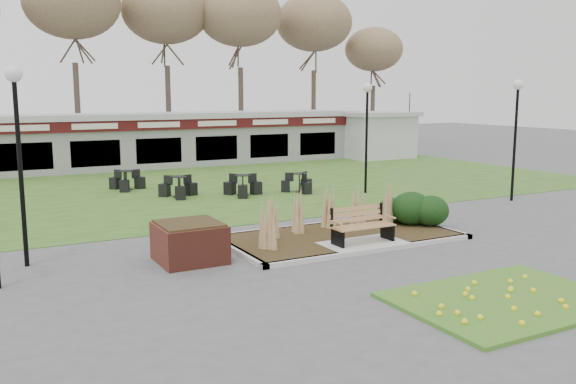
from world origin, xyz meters
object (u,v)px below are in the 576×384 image
bistro_set_a (127,183)px  lamp_post_mid_right (517,113)px  bistro_set_c (299,186)px  patio_umbrella (409,127)px  bistro_set_b (179,190)px  lamp_post_near_left (17,122)px  park_bench (361,224)px  brick_planter (190,242)px  lamp_post_far_right (367,113)px  food_pavilion (151,140)px  bistro_set_d (243,189)px  service_hut (377,134)px

bistro_set_a → lamp_post_mid_right: bearing=-37.4°
bistro_set_c → patio_umbrella: (13.14, 9.33, 1.56)m
bistro_set_a → bistro_set_b: bistro_set_b is taller
lamp_post_near_left → bistro_set_b: size_ratio=3.09×
park_bench → lamp_post_mid_right: bearing=18.8°
brick_planter → patio_umbrella: bearing=39.8°
bistro_set_c → bistro_set_a: bearing=147.5°
lamp_post_mid_right → lamp_post_far_right: 5.50m
food_pavilion → lamp_post_far_right: lamp_post_far_right is taller
lamp_post_mid_right → bistro_set_b: (-10.72, 6.50, -2.95)m
lamp_post_far_right → bistro_set_a: lamp_post_far_right is taller
brick_planter → bistro_set_c: size_ratio=1.05×
bistro_set_d → bistro_set_b: bearing=160.0°
food_pavilion → bistro_set_c: 11.72m
brick_planter → bistro_set_b: 9.15m
bistro_set_d → patio_umbrella: 18.02m
service_hut → lamp_post_mid_right: bearing=-107.3°
bistro_set_d → bistro_set_c: bearing=-6.5°
bistro_set_c → lamp_post_mid_right: bearing=-41.7°
park_bench → service_hut: bearing=52.7°
bistro_set_d → patio_umbrella: size_ratio=0.53×
bistro_set_d → food_pavilion: bearing=92.6°
bistro_set_a → bistro_set_c: bearing=-32.5°
bistro_set_a → lamp_post_near_left: bearing=-115.0°
brick_planter → lamp_post_far_right: (9.49, 6.24, 2.69)m
bistro_set_d → service_hut: bearing=34.9°
service_hut → lamp_post_far_right: lamp_post_far_right is taller
lamp_post_mid_right → patio_umbrella: 16.40m
service_hut → patio_umbrella: size_ratio=1.53×
bistro_set_a → bistro_set_b: bearing=-63.8°
service_hut → lamp_post_near_left: size_ratio=0.96×
bistro_set_b → brick_planter: bearing=-106.4°
bistro_set_d → patio_umbrella: patio_umbrella is taller
food_pavilion → lamp_post_near_left: (-7.86, -17.57, 1.85)m
lamp_post_mid_right → bistro_set_d: lamp_post_mid_right is taller
bistro_set_a → bistro_set_d: bearing=-44.4°
park_bench → bistro_set_d: size_ratio=1.12×
brick_planter → bistro_set_b: brick_planter is taller
lamp_post_far_right → bistro_set_d: (-4.59, 1.69, -2.88)m
bistro_set_d → lamp_post_mid_right: bearing=-33.9°
bistro_set_c → bistro_set_b: bearing=166.6°
bistro_set_a → bistro_set_c: size_ratio=1.03×
food_pavilion → patio_umbrella: 16.12m
lamp_post_far_right → brick_planter: bearing=-146.7°
lamp_post_mid_right → bistro_set_a: bearing=142.6°
food_pavilion → lamp_post_near_left: size_ratio=5.39×
food_pavilion → lamp_post_near_left: 19.34m
bistro_set_a → patio_umbrella: bearing=16.0°
bistro_set_a → lamp_post_far_right: bearing=-32.5°
lamp_post_far_right → bistro_set_c: lamp_post_far_right is taller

